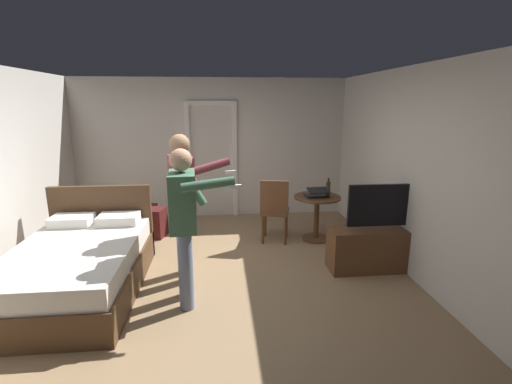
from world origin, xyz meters
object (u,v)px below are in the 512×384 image
at_px(person_blue_shirt, 185,216).
at_px(suitcase_dark, 147,222).
at_px(laptop, 317,194).
at_px(suitcase_small, 142,219).
at_px(bottle_on_table, 328,189).
at_px(bed, 79,265).
at_px(tv_flatscreen, 380,245).
at_px(side_table, 317,210).
at_px(person_striped_shirt, 183,197).
at_px(wooden_chair, 275,208).

xyz_separation_m(person_blue_shirt, suitcase_dark, (-0.81, 2.09, -0.74)).
relative_size(laptop, suitcase_small, 0.76).
relative_size(person_blue_shirt, suitcase_small, 3.57).
bearing_deg(suitcase_dark, bottle_on_table, 3.68).
bearing_deg(bed, tv_flatscreen, 2.98).
bearing_deg(side_table, suitcase_small, 167.94).
xyz_separation_m(bed, person_striped_shirt, (1.18, 0.21, 0.71)).
xyz_separation_m(bed, side_table, (3.10, 1.30, 0.18)).
distance_m(side_table, suitcase_dark, 2.70).
distance_m(person_striped_shirt, suitcase_dark, 1.84).
distance_m(wooden_chair, suitcase_dark, 2.07).
bearing_deg(suitcase_small, bottle_on_table, -8.82).
relative_size(wooden_chair, person_striped_shirt, 0.56).
distance_m(laptop, bottle_on_table, 0.19).
xyz_separation_m(bed, suitcase_small, (0.31, 1.89, -0.07)).
bearing_deg(bottle_on_table, suitcase_small, 167.01).
bearing_deg(bottle_on_table, wooden_chair, 178.34).
bearing_deg(side_table, suitcase_dark, 171.33).
xyz_separation_m(bed, person_blue_shirt, (1.24, -0.38, 0.67)).
distance_m(laptop, person_blue_shirt, 2.46).
bearing_deg(bottle_on_table, laptop, 167.49).
height_order(bed, tv_flatscreen, tv_flatscreen).
xyz_separation_m(side_table, suitcase_dark, (-2.66, 0.41, -0.25)).
bearing_deg(laptop, suitcase_dark, 170.33).
bearing_deg(person_blue_shirt, suitcase_dark, 111.21).
distance_m(side_table, person_blue_shirt, 2.55).
relative_size(laptop, suitcase_dark, 0.63).
distance_m(suitcase_dark, suitcase_small, 0.23).
xyz_separation_m(bed, tv_flatscreen, (3.63, 0.19, 0.02)).
bearing_deg(suitcase_small, side_table, -7.88).
bearing_deg(suitcase_small, person_blue_shirt, -63.53).
height_order(bed, suitcase_dark, bed).
height_order(tv_flatscreen, bottle_on_table, tv_flatscreen).
height_order(side_table, person_blue_shirt, person_blue_shirt).
xyz_separation_m(tv_flatscreen, suitcase_dark, (-3.20, 1.51, -0.09)).
height_order(bottle_on_table, suitcase_dark, bottle_on_table).
xyz_separation_m(tv_flatscreen, laptop, (-0.56, 1.06, 0.43)).
distance_m(bed, person_blue_shirt, 1.46).
distance_m(wooden_chair, person_striped_shirt, 1.69).
height_order(tv_flatscreen, suitcase_dark, tv_flatscreen).
height_order(bottle_on_table, wooden_chair, bottle_on_table).
bearing_deg(suitcase_small, person_striped_shirt, -58.57).
bearing_deg(suitcase_small, laptop, -8.84).
bearing_deg(side_table, bottle_on_table, -29.74).
height_order(laptop, person_striped_shirt, person_striped_shirt).
bearing_deg(bottle_on_table, bed, -159.40).
xyz_separation_m(person_blue_shirt, person_striped_shirt, (-0.07, 0.59, 0.05)).
xyz_separation_m(laptop, suitcase_dark, (-2.64, 0.45, -0.52)).
bearing_deg(person_blue_shirt, person_striped_shirt, 96.40).
xyz_separation_m(wooden_chair, person_striped_shirt, (-1.25, -1.03, 0.47)).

